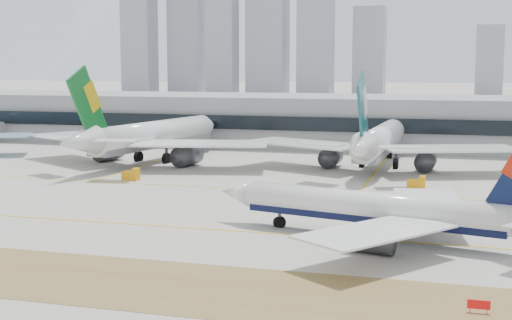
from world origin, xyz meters
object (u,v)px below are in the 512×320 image
(widebody_eva, at_px, (149,137))
(widebody_cathay, at_px, (378,142))
(taxiing_airliner, at_px, (384,210))
(terminal, at_px, (311,120))

(widebody_eva, height_order, widebody_cathay, widebody_eva)
(taxiing_airliner, relative_size, widebody_cathay, 0.79)
(taxiing_airliner, relative_size, terminal, 0.18)
(taxiing_airliner, distance_m, terminal, 124.45)
(taxiing_airliner, height_order, widebody_eva, widebody_eva)
(widebody_eva, xyz_separation_m, widebody_cathay, (56.13, 5.64, -0.28))
(taxiing_airliner, height_order, widebody_cathay, widebody_cathay)
(taxiing_airliner, xyz_separation_m, widebody_cathay, (-8.53, 70.47, 2.00))
(taxiing_airliner, distance_m, widebody_eva, 91.59)
(widebody_eva, distance_m, terminal, 62.25)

